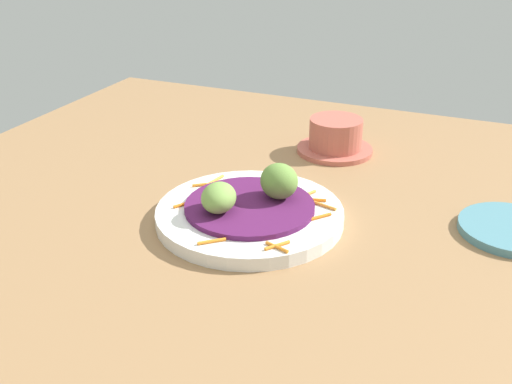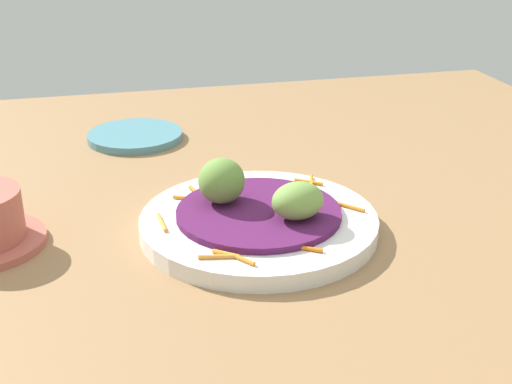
# 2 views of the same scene
# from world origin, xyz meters

# --- Properties ---
(table_surface) EXTENTS (1.10, 1.10, 0.02)m
(table_surface) POSITION_xyz_m (0.00, 0.00, 0.01)
(table_surface) COLOR #936D47
(table_surface) RESTS_ON ground
(main_plate) EXTENTS (0.24, 0.24, 0.02)m
(main_plate) POSITION_xyz_m (-0.02, -0.01, 0.03)
(main_plate) COLOR white
(main_plate) RESTS_ON table_surface
(cabbage_bed) EXTENTS (0.17, 0.17, 0.01)m
(cabbage_bed) POSITION_xyz_m (-0.02, -0.01, 0.04)
(cabbage_bed) COLOR #51194C
(cabbage_bed) RESTS_ON main_plate
(carrot_garnish) EXTENTS (0.21, 0.20, 0.00)m
(carrot_garnish) POSITION_xyz_m (-0.03, 0.00, 0.04)
(carrot_garnish) COLOR orange
(carrot_garnish) RESTS_ON main_plate
(guac_scoop_left) EXTENTS (0.07, 0.07, 0.05)m
(guac_scoop_left) POSITION_xyz_m (-0.05, 0.01, 0.07)
(guac_scoop_left) COLOR olive
(guac_scoop_left) RESTS_ON cabbage_bed
(guac_scoop_center) EXTENTS (0.06, 0.05, 0.04)m
(guac_scoop_center) POSITION_xyz_m (0.01, -0.04, 0.06)
(guac_scoop_center) COLOR #759E47
(guac_scoop_center) RESTS_ON cabbage_bed
(side_plate_small) EXTENTS (0.13, 0.13, 0.01)m
(side_plate_small) POSITION_xyz_m (-0.12, 0.30, 0.03)
(side_plate_small) COLOR teal
(side_plate_small) RESTS_ON table_surface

